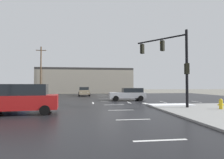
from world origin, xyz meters
TOP-DOWN VIEW (x-y plane):
  - ground_plane at (0.00, 0.00)m, footprint 120.00×120.00m
  - road_asphalt at (0.00, 0.00)m, footprint 44.00×44.00m
  - snow_strip_curbside at (5.00, -4.00)m, footprint 4.00×1.60m
  - lane_markings at (1.20, -1.38)m, footprint 36.15×36.15m
  - traffic_signal_mast at (4.76, -4.87)m, footprint 3.29×4.05m
  - fire_hydrant at (7.58, -7.25)m, footprint 0.48×0.26m
  - strip_building_background at (-3.12, 26.10)m, footprint 22.27×8.00m
  - suv_red at (-7.06, -7.06)m, footprint 4.99×2.59m
  - sedan_navy at (-9.15, -3.30)m, footprint 2.04×4.55m
  - sedan_tan at (-3.25, 13.91)m, footprint 2.20×4.61m
  - sedan_silver at (2.54, 2.74)m, footprint 4.58×2.11m
  - utility_pole_distant at (-12.76, 21.84)m, footprint 2.20×0.28m

SIDE VIEW (x-z plane):
  - ground_plane at x=0.00m, z-range 0.00..0.00m
  - road_asphalt at x=0.00m, z-range 0.00..0.02m
  - lane_markings at x=1.20m, z-range 0.02..0.03m
  - snow_strip_curbside at x=5.00m, z-range 0.14..0.20m
  - fire_hydrant at x=7.58m, z-range 0.14..0.93m
  - sedan_navy at x=-9.15m, z-range 0.06..1.64m
  - sedan_tan at x=-3.25m, z-range 0.06..1.64m
  - sedan_silver at x=2.54m, z-range 0.06..1.64m
  - suv_red at x=-7.06m, z-range 0.08..2.11m
  - strip_building_background at x=-3.12m, z-range 0.00..5.94m
  - traffic_signal_mast at x=4.76m, z-range 1.18..7.65m
  - utility_pole_distant at x=-12.76m, z-range 0.22..10.58m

